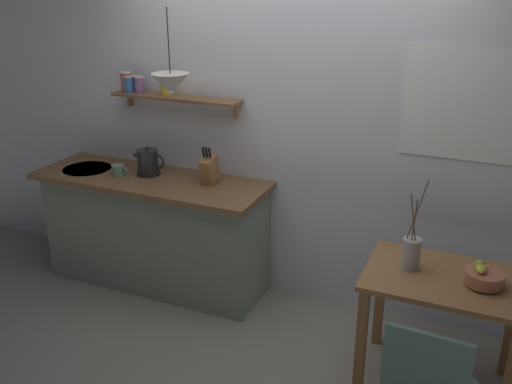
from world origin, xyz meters
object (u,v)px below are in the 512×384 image
(fruit_bowl, at_px, (484,276))
(coffee_mug_by_sink, at_px, (118,170))
(pendant_lamp, at_px, (171,84))
(dining_table, at_px, (443,298))
(twig_vase, at_px, (411,253))
(knife_block, at_px, (209,169))
(electric_kettle, at_px, (148,162))

(fruit_bowl, xyz_separation_m, coffee_mug_by_sink, (-2.64, 0.30, 0.16))
(fruit_bowl, height_order, pendant_lamp, pendant_lamp)
(dining_table, distance_m, pendant_lamp, 2.19)
(dining_table, xyz_separation_m, pendant_lamp, (-1.90, 0.23, 1.06))
(twig_vase, height_order, coffee_mug_by_sink, twig_vase)
(fruit_bowl, relative_size, knife_block, 0.74)
(dining_table, relative_size, coffee_mug_by_sink, 6.81)
(knife_block, xyz_separation_m, coffee_mug_by_sink, (-0.72, -0.13, -0.07))
(twig_vase, xyz_separation_m, pendant_lamp, (-1.70, 0.21, 0.82))
(fruit_bowl, xyz_separation_m, electric_kettle, (-2.44, 0.41, 0.21))
(electric_kettle, bearing_deg, dining_table, -10.00)
(dining_table, xyz_separation_m, fruit_bowl, (0.20, -0.02, 0.19))
(coffee_mug_by_sink, relative_size, pendant_lamp, 0.23)
(fruit_bowl, bearing_deg, pendant_lamp, 173.34)
(dining_table, relative_size, electric_kettle, 3.41)
(electric_kettle, height_order, coffee_mug_by_sink, electric_kettle)
(pendant_lamp, bearing_deg, knife_block, 45.01)
(knife_block, relative_size, coffee_mug_by_sink, 2.19)
(fruit_bowl, relative_size, coffee_mug_by_sink, 1.61)
(twig_vase, relative_size, pendant_lamp, 0.99)
(twig_vase, bearing_deg, pendant_lamp, 172.83)
(pendant_lamp, bearing_deg, coffee_mug_by_sink, 174.51)
(fruit_bowl, distance_m, coffee_mug_by_sink, 2.66)
(electric_kettle, relative_size, coffee_mug_by_sink, 2.00)
(coffee_mug_by_sink, bearing_deg, knife_block, 9.87)
(dining_table, xyz_separation_m, coffee_mug_by_sink, (-2.45, 0.28, 0.35))
(dining_table, height_order, twig_vase, twig_vase)
(twig_vase, bearing_deg, coffee_mug_by_sink, 173.24)
(dining_table, bearing_deg, coffee_mug_by_sink, 173.43)
(coffee_mug_by_sink, distance_m, pendant_lamp, 0.89)
(fruit_bowl, xyz_separation_m, pendant_lamp, (-2.10, 0.24, 0.86))
(dining_table, height_order, fruit_bowl, fruit_bowl)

